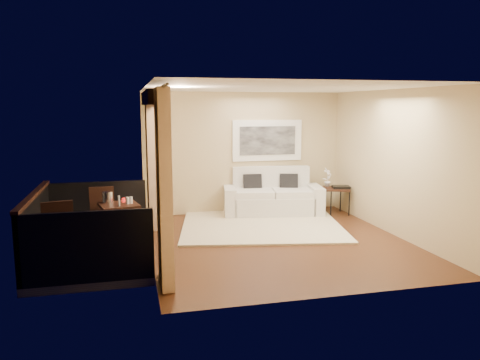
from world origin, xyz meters
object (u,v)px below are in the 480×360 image
object	(u,v)px
side_table	(336,190)
ice_bucket	(107,197)
orchid	(327,177)
balcony_chair_near	(59,231)
bistro_table	(119,209)
sofa	(272,198)
balcony_chair_far	(102,208)

from	to	relation	value
side_table	ice_bucket	distance (m)	5.00
orchid	balcony_chair_near	xyz separation A→B (m)	(-5.35, -2.57, -0.22)
orchid	bistro_table	distance (m)	4.74
sofa	ice_bucket	world-z (taller)	sofa
bistro_table	ice_bucket	distance (m)	0.29
balcony_chair_far	ice_bucket	world-z (taller)	balcony_chair_far
balcony_chair_far	balcony_chair_near	bearing A→B (deg)	69.29
balcony_chair_far	ice_bucket	bearing A→B (deg)	106.60
ice_bucket	orchid	bearing A→B (deg)	15.64
bistro_table	balcony_chair_far	xyz separation A→B (m)	(-0.30, 0.46, -0.08)
side_table	balcony_chair_near	size ratio (longest dim) A/B	0.67
sofa	balcony_chair_far	xyz separation A→B (m)	(-3.59, -1.20, 0.20)
bistro_table	balcony_chair_far	bearing A→B (deg)	123.05
orchid	balcony_chair_near	size ratio (longest dim) A/B	0.42
side_table	balcony_chair_far	bearing A→B (deg)	-170.41
side_table	ice_bucket	bearing A→B (deg)	-166.50
sofa	balcony_chair_far	world-z (taller)	sofa
balcony_chair_far	orchid	bearing A→B (deg)	-170.53
sofa	balcony_chair_near	world-z (taller)	sofa
sofa	bistro_table	distance (m)	3.69
side_table	sofa	bearing A→B (deg)	165.36
bistro_table	side_table	bearing A→B (deg)	15.56
orchid	balcony_chair_near	distance (m)	5.94
bistro_table	balcony_chair_near	distance (m)	1.40
sofa	balcony_chair_near	xyz separation A→B (m)	(-4.12, -2.78, 0.23)
sofa	balcony_chair_near	size ratio (longest dim) A/B	2.22
sofa	ice_bucket	xyz separation A→B (m)	(-3.48, -1.52, 0.46)
side_table	balcony_chair_near	xyz separation A→B (m)	(-5.49, -2.42, 0.06)
sofa	ice_bucket	size ratio (longest dim) A/B	11.39
side_table	balcony_chair_far	size ratio (longest dim) A/B	0.70
side_table	bistro_table	distance (m)	4.84
side_table	orchid	distance (m)	0.35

